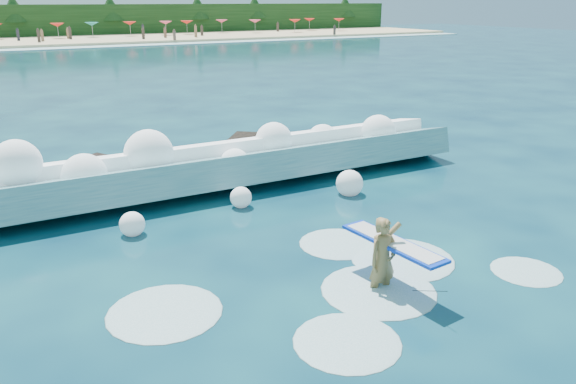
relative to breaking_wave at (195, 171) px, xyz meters
name	(u,v)px	position (x,y,z in m)	size (l,w,h in m)	color
ground	(272,283)	(-0.82, -6.87, -0.56)	(200.00, 200.00, 0.00)	#072039
beach	(7,42)	(-0.82, 71.13, -0.36)	(140.00, 20.00, 0.40)	tan
wet_band	(14,49)	(-0.82, 60.13, -0.52)	(140.00, 5.00, 0.08)	silver
treeline	(0,22)	(-0.82, 81.13, 1.94)	(140.00, 4.00, 5.00)	black
breaking_wave	(195,171)	(0.00, 0.00, 0.00)	(18.73, 2.89, 1.61)	teal
rock_cluster	(171,170)	(-0.45, 1.02, -0.17)	(8.11, 2.99, 1.23)	black
surfer_with_board	(385,257)	(1.16, -8.13, 0.12)	(1.05, 3.00, 1.87)	olive
wave_spray	(200,156)	(0.18, -0.04, 0.46)	(15.12, 4.47, 2.18)	white
surf_foam	(347,283)	(0.57, -7.64, -0.56)	(9.40, 5.51, 0.12)	silver
beach_umbrellas	(4,26)	(-0.74, 73.46, 1.69)	(112.02, 6.69, 0.50)	red
beachgoers	(2,37)	(-1.48, 67.84, 0.50)	(97.67, 13.64, 1.94)	#3F332D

